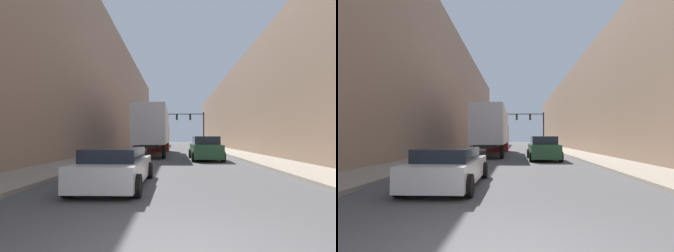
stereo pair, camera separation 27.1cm
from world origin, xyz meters
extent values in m
cube|color=gray|center=(6.07, 30.00, 0.07)|extent=(2.87, 80.00, 0.15)
cube|color=gray|center=(-6.07, 30.00, 0.07)|extent=(2.87, 80.00, 0.15)
cube|color=#846B56|center=(10.50, 30.00, 5.41)|extent=(6.00, 80.00, 10.81)
cube|color=#997A66|center=(-10.50, 30.00, 7.73)|extent=(6.00, 80.00, 15.46)
cube|color=silver|center=(-2.09, 21.22, 2.67)|extent=(2.55, 11.36, 3.13)
cube|color=black|center=(-2.09, 21.22, 0.95)|extent=(1.27, 11.36, 0.24)
cube|color=maroon|center=(-2.09, 28.07, 1.53)|extent=(2.55, 2.34, 3.05)
cylinder|color=black|center=(-3.22, 16.74, 0.50)|extent=(0.25, 1.00, 1.00)
cylinder|color=black|center=(-0.97, 16.74, 0.50)|extent=(0.25, 1.00, 1.00)
cylinder|color=black|center=(-3.22, 17.94, 0.50)|extent=(0.25, 1.00, 1.00)
cylinder|color=black|center=(-0.97, 17.94, 0.50)|extent=(0.25, 1.00, 1.00)
cylinder|color=black|center=(-3.22, 28.07, 0.50)|extent=(0.25, 1.00, 1.00)
cylinder|color=black|center=(-0.97, 28.07, 0.50)|extent=(0.25, 1.00, 1.00)
cube|color=silver|center=(-2.06, 5.55, 0.52)|extent=(1.86, 4.75, 0.69)
cube|color=#1E232D|center=(-2.06, 5.31, 1.07)|extent=(1.64, 2.61, 0.40)
cylinder|color=black|center=(-2.99, 7.22, 0.32)|extent=(0.25, 0.64, 0.64)
cylinder|color=black|center=(-1.13, 7.22, 0.32)|extent=(0.25, 0.64, 0.64)
cylinder|color=black|center=(-2.99, 3.77, 0.32)|extent=(0.25, 0.64, 0.64)
cylinder|color=black|center=(-1.13, 3.77, 0.32)|extent=(0.25, 0.64, 0.64)
cube|color=#234C2D|center=(2.12, 16.12, 0.67)|extent=(1.98, 4.93, 0.95)
cube|color=#1E232D|center=(2.12, 15.87, 1.43)|extent=(1.74, 2.71, 0.57)
cylinder|color=black|center=(1.13, 17.88, 0.35)|extent=(0.25, 0.70, 0.70)
cylinder|color=black|center=(3.11, 17.88, 0.35)|extent=(0.25, 0.70, 0.70)
cylinder|color=black|center=(1.13, 14.25, 0.35)|extent=(0.25, 0.70, 0.70)
cylinder|color=black|center=(3.11, 14.25, 0.35)|extent=(0.25, 0.70, 0.70)
cylinder|color=black|center=(4.48, 38.73, 2.87)|extent=(0.20, 0.20, 5.73)
cube|color=black|center=(1.27, 38.73, 5.43)|extent=(6.43, 0.12, 0.12)
cube|color=black|center=(2.34, 38.73, 4.92)|extent=(0.30, 0.24, 0.90)
sphere|color=red|center=(2.34, 38.59, 4.92)|extent=(0.18, 0.18, 0.18)
cube|color=black|center=(0.20, 38.73, 4.92)|extent=(0.30, 0.24, 0.90)
sphere|color=green|center=(0.20, 38.59, 4.64)|extent=(0.18, 0.18, 0.18)
camera|label=1|loc=(-0.09, -3.30, 1.61)|focal=28.00mm
camera|label=2|loc=(0.18, -3.29, 1.61)|focal=28.00mm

